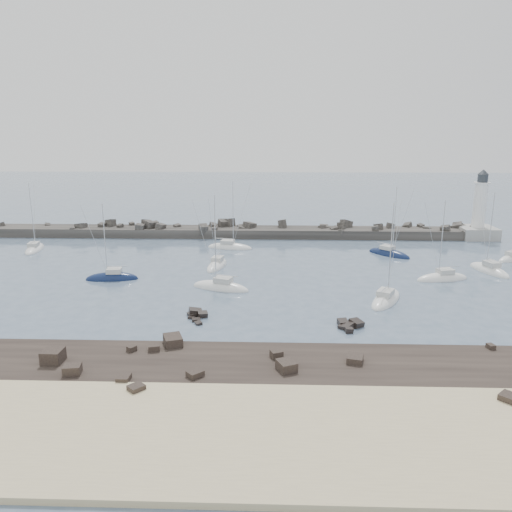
{
  "coord_description": "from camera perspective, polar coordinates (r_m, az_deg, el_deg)",
  "views": [
    {
      "loc": [
        5.16,
        -63.4,
        21.5
      ],
      "look_at": [
        2.66,
        12.0,
        2.37
      ],
      "focal_mm": 35.0,
      "sensor_mm": 36.0,
      "label": 1
    }
  ],
  "objects": [
    {
      "name": "sailboat_3",
      "position": [
        93.24,
        -3.01,
        0.96
      ],
      "size": [
        8.91,
        4.22,
        13.46
      ],
      "color": "white",
      "rests_on": "ground"
    },
    {
      "name": "rock_cluster_near",
      "position": [
        59.97,
        -6.88,
        -6.78
      ],
      "size": [
        2.72,
        4.38,
        1.38
      ],
      "color": "black",
      "rests_on": "ground"
    },
    {
      "name": "sailboat_2",
      "position": [
        76.86,
        -16.12,
        -2.48
      ],
      "size": [
        7.87,
        3.23,
        12.29
      ],
      "color": "#101D43",
      "rests_on": "ground"
    },
    {
      "name": "sailboat_11",
      "position": [
        95.4,
        27.25,
        -0.32
      ],
      "size": [
        7.16,
        5.73,
        11.41
      ],
      "color": "white",
      "rests_on": "ground"
    },
    {
      "name": "sailboat_4",
      "position": [
        69.75,
        -4.06,
        -3.64
      ],
      "size": [
        8.85,
        5.27,
        13.46
      ],
      "color": "white",
      "rests_on": "ground"
    },
    {
      "name": "sailboat_5",
      "position": [
        80.97,
        -4.48,
        -1.12
      ],
      "size": [
        3.79,
        8.3,
        12.67
      ],
      "color": "white",
      "rests_on": "ground"
    },
    {
      "name": "rock_shelf",
      "position": [
        46.94,
        -4.97,
        -13.05
      ],
      "size": [
        140.0,
        12.52,
        1.96
      ],
      "color": "black",
      "rests_on": "ground"
    },
    {
      "name": "sailboat_6",
      "position": [
        66.76,
        14.62,
        -4.91
      ],
      "size": [
        6.55,
        8.93,
        13.77
      ],
      "color": "white",
      "rests_on": "ground"
    },
    {
      "name": "sailboat_9",
      "position": [
        85.83,
        25.08,
        -1.55
      ],
      "size": [
        4.96,
        8.76,
        13.39
      ],
      "color": "white",
      "rests_on": "ground"
    },
    {
      "name": "breakwater",
      "position": [
        104.37,
        -5.0,
        2.46
      ],
      "size": [
        115.0,
        7.35,
        4.96
      ],
      "color": "#302E2B",
      "rests_on": "ground"
    },
    {
      "name": "sailboat_8",
      "position": [
        78.67,
        20.51,
        -2.46
      ],
      "size": [
        8.42,
        4.27,
        12.83
      ],
      "color": "white",
      "rests_on": "ground"
    },
    {
      "name": "ground",
      "position": [
        67.14,
        -2.61,
        -4.47
      ],
      "size": [
        400.0,
        400.0,
        0.0
      ],
      "primitive_type": "plane",
      "color": "slate",
      "rests_on": "ground"
    },
    {
      "name": "lighthouse",
      "position": [
        111.22,
        24.02,
        3.46
      ],
      "size": [
        7.0,
        7.0,
        14.6
      ],
      "color": "#989893",
      "rests_on": "ground"
    },
    {
      "name": "sand_strip",
      "position": [
        38.4,
        -6.55,
        -19.92
      ],
      "size": [
        140.0,
        14.0,
        1.0
      ],
      "primitive_type": "cube",
      "color": "beige",
      "rests_on": "ground"
    },
    {
      "name": "sailboat_1",
      "position": [
        100.4,
        -23.97,
        0.69
      ],
      "size": [
        4.04,
        8.71,
        13.19
      ],
      "color": "white",
      "rests_on": "ground"
    },
    {
      "name": "rock_cluster_far",
      "position": [
        57.45,
        10.64,
        -7.82
      ],
      "size": [
        3.2,
        3.59,
        1.4
      ],
      "color": "black",
      "rests_on": "ground"
    },
    {
      "name": "sailboat_7",
      "position": [
        91.29,
        14.95,
        0.2
      ],
      "size": [
        7.54,
        7.76,
        13.1
      ],
      "color": "#101D43",
      "rests_on": "ground"
    }
  ]
}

